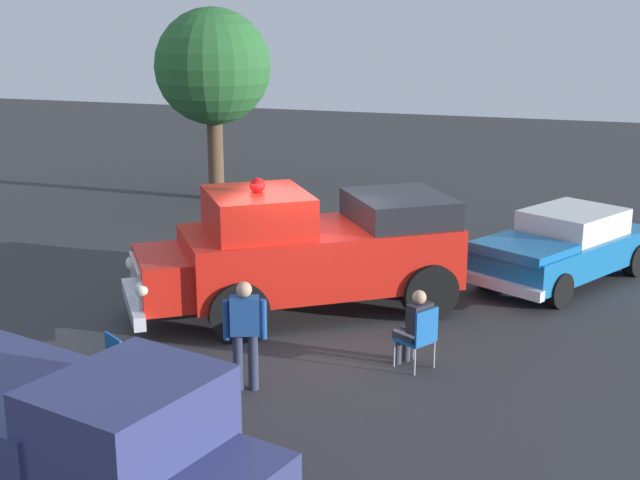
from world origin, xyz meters
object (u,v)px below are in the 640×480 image
object	(u,v)px
spectator_seated	(415,325)
spectator_standing	(245,328)
vintage_fire_truck	(308,250)
lawn_chair_by_car	(123,362)
classic_hot_rod	(563,246)
parked_pickup	(72,438)
oak_tree_left	(213,68)
lawn_chair_near_truck	(421,334)

from	to	relation	value
spectator_seated	spectator_standing	bearing A→B (deg)	-54.65
vintage_fire_truck	lawn_chair_by_car	size ratio (longest dim) A/B	6.00
classic_hot_rod	spectator_seated	distance (m)	5.57
spectator_standing	spectator_seated	bearing A→B (deg)	125.35
classic_hot_rod	spectator_standing	xyz separation A→B (m)	(6.76, -4.18, 0.22)
spectator_seated	parked_pickup	bearing A→B (deg)	-27.21
vintage_fire_truck	oak_tree_left	size ratio (longest dim) A/B	1.13
spectator_standing	parked_pickup	bearing A→B (deg)	-7.78
spectator_seated	spectator_standing	world-z (taller)	spectator_standing
lawn_chair_near_truck	oak_tree_left	size ratio (longest dim) A/B	0.19
parked_pickup	oak_tree_left	size ratio (longest dim) A/B	0.94
lawn_chair_by_car	spectator_standing	xyz separation A→B (m)	(-0.88, 1.53, 0.37)
spectator_seated	oak_tree_left	size ratio (longest dim) A/B	0.24
vintage_fire_truck	parked_pickup	size ratio (longest dim) A/B	1.20
classic_hot_rod	spectator_standing	size ratio (longest dim) A/B	2.81
parked_pickup	spectator_seated	size ratio (longest dim) A/B	3.96
parked_pickup	lawn_chair_near_truck	world-z (taller)	parked_pickup
classic_hot_rod	lawn_chair_by_car	size ratio (longest dim) A/B	4.61
classic_hot_rod	spectator_standing	distance (m)	7.96
vintage_fire_truck	spectator_standing	bearing A→B (deg)	2.99
lawn_chair_by_car	spectator_seated	world-z (taller)	spectator_seated
spectator_standing	lawn_chair_near_truck	bearing A→B (deg)	122.79
lawn_chair_near_truck	oak_tree_left	distance (m)	13.49
parked_pickup	oak_tree_left	xyz separation A→B (m)	(-15.53, -5.24, 2.77)
oak_tree_left	parked_pickup	bearing A→B (deg)	18.65
vintage_fire_truck	lawn_chair_by_car	bearing A→B (deg)	-17.33
classic_hot_rod	parked_pickup	distance (m)	11.47
vintage_fire_truck	spectator_standing	distance (m)	3.47
parked_pickup	spectator_standing	world-z (taller)	parked_pickup
classic_hot_rod	spectator_seated	xyz separation A→B (m)	(5.21, -1.99, -0.05)
lawn_chair_near_truck	spectator_standing	xyz separation A→B (m)	(1.49, -2.31, 0.37)
vintage_fire_truck	lawn_chair_near_truck	distance (m)	3.23
lawn_chair_near_truck	spectator_seated	world-z (taller)	spectator_seated
lawn_chair_near_truck	spectator_standing	world-z (taller)	spectator_standing
lawn_chair_by_car	classic_hot_rod	bearing A→B (deg)	143.19
parked_pickup	spectator_standing	bearing A→B (deg)	172.22
spectator_seated	spectator_standing	xyz separation A→B (m)	(1.56, -2.20, 0.27)
vintage_fire_truck	spectator_seated	distance (m)	3.08
oak_tree_left	spectator_standing	bearing A→B (deg)	25.91
vintage_fire_truck	lawn_chair_by_car	distance (m)	4.58
spectator_standing	vintage_fire_truck	bearing A→B (deg)	-177.01
parked_pickup	spectator_standing	xyz separation A→B (m)	(-3.70, 0.51, -0.02)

